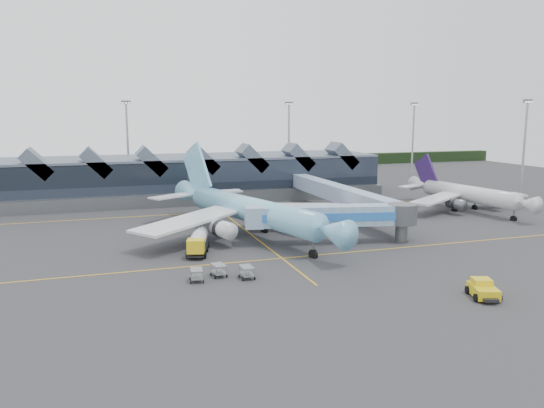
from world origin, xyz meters
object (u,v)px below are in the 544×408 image
object	(u,v)px
jet_bridge	(342,216)
regional_jet	(465,193)
fuel_truck	(198,241)
main_airliner	(246,209)
pushback_tug	(483,290)

from	to	relation	value
jet_bridge	regional_jet	bearing A→B (deg)	37.67
fuel_truck	jet_bridge	bearing A→B (deg)	12.89
regional_jet	fuel_truck	xyz separation A→B (m)	(-56.39, -15.97, -1.75)
regional_jet	main_airliner	bearing A→B (deg)	-178.89
regional_jet	jet_bridge	xyz separation A→B (m)	(-35.11, -17.05, 0.58)
main_airliner	regional_jet	size ratio (longest dim) A/B	1.40
main_airliner	fuel_truck	xyz separation A→B (m)	(-9.20, -8.38, -2.56)
main_airliner	regional_jet	distance (m)	47.80
main_airliner	regional_jet	world-z (taller)	main_airliner
fuel_truck	regional_jet	bearing A→B (deg)	31.61
jet_bridge	pushback_tug	xyz separation A→B (m)	(3.71, -26.32, -3.17)
regional_jet	pushback_tug	world-z (taller)	regional_jet
fuel_truck	pushback_tug	world-z (taller)	fuel_truck
main_airliner	pushback_tug	world-z (taller)	main_airliner
regional_jet	jet_bridge	size ratio (longest dim) A/B	1.23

